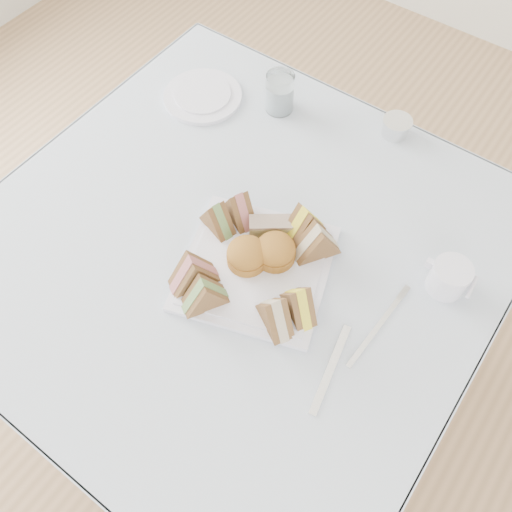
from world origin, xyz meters
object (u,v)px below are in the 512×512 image
Objects in this scene: table at (239,321)px; water_glass at (280,93)px; creamer_jug at (449,277)px; serving_plate at (256,268)px.

water_glass is (-0.14, 0.37, 0.42)m from table.
creamer_jug is at bearing -21.62° from water_glass.
water_glass reaches higher than creamer_jug.
table is at bearing -68.73° from water_glass.
water_glass reaches higher than table.
creamer_jug is (0.39, 0.16, 0.41)m from table.
table is 3.23× the size of serving_plate.
table is 0.39m from serving_plate.
serving_plate is at bearing -17.83° from table.
creamer_jug reaches higher than serving_plate.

